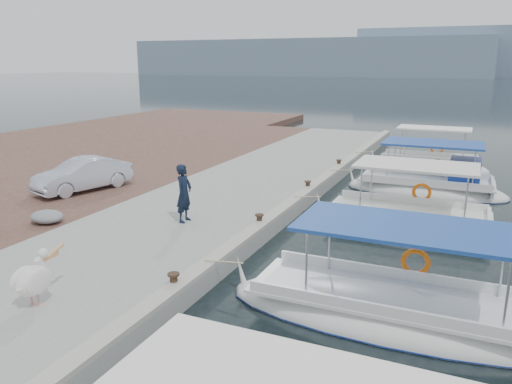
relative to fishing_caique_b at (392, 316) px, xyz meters
The scene contains 13 objects.
ground 4.92m from the fishing_caique_b, 153.98° to the left, with size 400.00×400.00×0.00m, color black.
concrete_quay 10.31m from the fishing_caique_b, 136.02° to the left, with size 6.00×40.00×0.50m, color gray.
quay_curb 8.54m from the fishing_caique_b, 122.94° to the left, with size 0.44×40.00×0.12m, color #A3A091.
cobblestone_strip 14.33m from the fishing_caique_b, 150.04° to the left, with size 4.00×40.00×0.50m, color #4C2F28.
fishing_caique_b is the anchor object (origin of this frame).
fishing_caique_c 6.78m from the fishing_caique_b, 94.70° to the left, with size 6.54×2.48×2.83m.
fishing_caique_d 11.87m from the fishing_caique_b, 91.66° to the left, with size 6.75×2.55×2.83m.
fishing_caique_e 17.04m from the fishing_caique_b, 92.68° to the left, with size 6.06×1.97×2.83m.
mooring_bollards 6.03m from the fishing_caique_b, 142.51° to the left, with size 0.28×20.28×0.33m.
pelican 7.78m from the fishing_caique_b, 154.90° to the right, with size 0.59×1.47×1.14m.
fisherman 7.80m from the fishing_caique_b, 157.47° to the left, with size 0.69×0.45×1.89m, color black.
parked_car 13.87m from the fishing_caique_b, 159.78° to the left, with size 1.37×3.92×1.29m, color silver.
tarp_bundle 11.16m from the fishing_caique_b, behind, with size 1.10×0.90×0.40m, color gray.
Camera 1 is at (5.65, -12.45, 5.54)m, focal length 35.00 mm.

